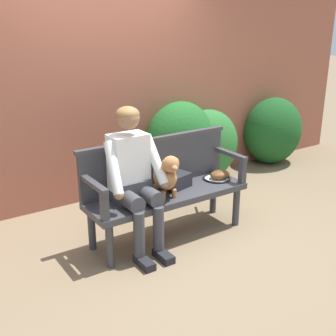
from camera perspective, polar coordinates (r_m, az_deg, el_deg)
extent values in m
plane|color=#7A664C|center=(4.34, 0.00, -8.98)|extent=(40.00, 40.00, 0.00)
cube|color=#9E5642|center=(5.15, -9.00, 9.17)|extent=(8.00, 0.30, 2.34)
ellipsoid|color=#194C1E|center=(6.52, 13.74, 4.82)|extent=(0.93, 0.74, 0.98)
ellipsoid|color=#1E5B23|center=(5.41, 1.60, 3.10)|extent=(0.96, 0.73, 1.10)
ellipsoid|color=#286B2D|center=(5.69, 5.14, 3.05)|extent=(0.93, 0.63, 0.94)
cube|color=#38383D|center=(4.15, 0.00, -3.65)|extent=(1.62, 0.49, 0.06)
cylinder|color=#38383D|center=(3.79, -7.72, -10.20)|extent=(0.07, 0.07, 0.41)
cylinder|color=#38383D|center=(4.53, 9.02, -5.09)|extent=(0.07, 0.07, 0.41)
cylinder|color=#38383D|center=(4.09, -10.08, -7.99)|extent=(0.07, 0.07, 0.41)
cylinder|color=#38383D|center=(4.79, 6.01, -3.59)|extent=(0.07, 0.07, 0.41)
cube|color=#38383D|center=(4.23, -1.63, 0.55)|extent=(1.62, 0.05, 0.46)
cube|color=#38383D|center=(4.16, -1.67, 3.81)|extent=(1.66, 0.06, 0.04)
cube|color=#38383D|center=(3.58, -8.42, -5.14)|extent=(0.06, 0.06, 0.24)
cube|color=#38383D|center=(3.70, -9.92, -2.04)|extent=(0.06, 0.49, 0.04)
cube|color=#38383D|center=(4.40, 9.84, -0.49)|extent=(0.06, 0.06, 0.24)
cube|color=#38383D|center=(4.50, 8.15, 1.92)|extent=(0.06, 0.49, 0.04)
cube|color=black|center=(3.85, -3.16, -12.43)|extent=(0.10, 0.24, 0.07)
cylinder|color=#3D3D42|center=(3.79, -3.85, -8.75)|extent=(0.10, 0.10, 0.42)
cylinder|color=#3D3D42|center=(3.79, -5.15, -4.21)|extent=(0.15, 0.32, 0.15)
cube|color=black|center=(3.94, -0.61, -11.59)|extent=(0.10, 0.24, 0.07)
cylinder|color=#3D3D42|center=(3.88, -1.28, -7.99)|extent=(0.10, 0.10, 0.42)
cylinder|color=#3D3D42|center=(3.89, -2.57, -3.57)|extent=(0.15, 0.32, 0.15)
cube|color=#3D3D42|center=(3.96, -5.00, -2.87)|extent=(0.32, 0.24, 0.20)
cube|color=white|center=(3.89, -5.26, 0.78)|extent=(0.34, 0.22, 0.52)
cylinder|color=white|center=(3.69, -7.23, 0.01)|extent=(0.14, 0.33, 0.45)
sphere|color=#936B4C|center=(3.65, -6.54, -3.52)|extent=(0.09, 0.09, 0.09)
cylinder|color=white|center=(3.88, -1.71, 1.15)|extent=(0.14, 0.33, 0.45)
sphere|color=#936B4C|center=(3.87, -0.49, -2.07)|extent=(0.09, 0.09, 0.09)
sphere|color=#936B4C|center=(3.76, -5.30, 6.63)|extent=(0.20, 0.20, 0.20)
ellipsoid|color=olive|center=(3.76, -5.39, 7.11)|extent=(0.21, 0.21, 0.14)
cylinder|color=#AD7042|center=(3.97, -0.64, -3.65)|extent=(0.04, 0.04, 0.08)
cylinder|color=#AD7042|center=(4.01, 0.83, -3.40)|extent=(0.04, 0.04, 0.08)
cylinder|color=#AD7042|center=(4.13, -1.65, -2.75)|extent=(0.04, 0.04, 0.08)
cylinder|color=#AD7042|center=(4.17, -0.23, -2.51)|extent=(0.04, 0.04, 0.08)
ellipsoid|color=#AD7042|center=(4.02, -0.43, -1.17)|extent=(0.25, 0.33, 0.24)
sphere|color=#AD7042|center=(3.92, 0.19, -1.39)|extent=(0.14, 0.14, 0.14)
sphere|color=#AD7042|center=(3.84, 0.38, 0.52)|extent=(0.15, 0.15, 0.15)
ellipsoid|color=#AD7042|center=(3.79, 0.81, 0.00)|extent=(0.08, 0.10, 0.06)
ellipsoid|color=#AD7042|center=(3.83, -0.57, 0.29)|extent=(0.05, 0.04, 0.11)
ellipsoid|color=#AD7042|center=(3.88, 1.19, 0.55)|extent=(0.05, 0.04, 0.11)
sphere|color=#AD7042|center=(4.12, -1.24, 0.11)|extent=(0.07, 0.07, 0.07)
torus|color=black|center=(4.51, 6.48, -1.33)|extent=(0.40, 0.40, 0.02)
cylinder|color=silver|center=(4.51, 6.48, -1.42)|extent=(0.25, 0.25, 0.00)
cube|color=black|center=(4.66, 6.15, -0.58)|extent=(0.07, 0.08, 0.02)
cylinder|color=black|center=(4.79, 5.88, -0.01)|extent=(0.14, 0.20, 0.03)
ellipsoid|color=brown|center=(4.51, 6.91, -0.87)|extent=(0.23, 0.19, 0.09)
cube|color=#232328|center=(4.24, 1.01, -1.68)|extent=(0.32, 0.26, 0.14)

